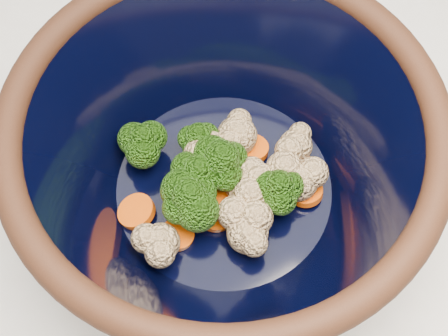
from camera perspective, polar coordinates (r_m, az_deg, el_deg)
counter at (r=0.97m, az=-0.69°, el=-10.43°), size 1.20×1.20×0.90m
mixing_bowl at (r=0.46m, az=0.00°, el=0.77°), size 0.32×0.32×0.14m
vegetable_pile at (r=0.48m, az=-0.15°, el=-0.76°), size 0.16×0.14×0.05m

